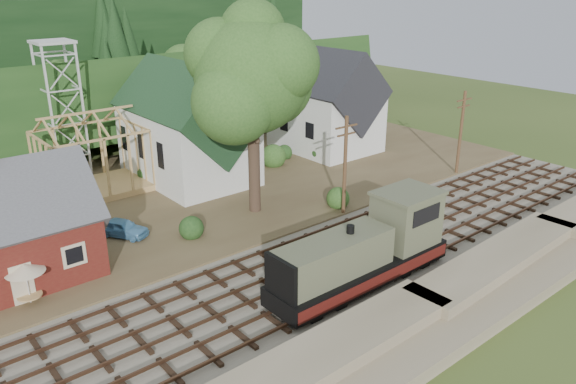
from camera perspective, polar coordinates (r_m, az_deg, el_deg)
ground at (r=36.43m, az=3.59°, el=-7.78°), size 140.00×140.00×0.00m
embankment at (r=31.74m, az=14.43°, el=-13.25°), size 64.00×5.00×1.60m
railroad_bed at (r=36.39m, az=3.60°, el=-7.67°), size 64.00×11.00×0.16m
village_flat at (r=49.75m, az=-10.72°, el=0.21°), size 64.00×26.00×0.30m
hillside at (r=70.89m, az=-20.40°, el=5.40°), size 70.00×28.96×12.74m
ridge at (r=85.81m, az=-24.17°, el=7.43°), size 80.00×20.00×12.00m
depot at (r=37.43m, az=-27.21°, el=-3.93°), size 10.80×7.41×9.00m
church at (r=50.58m, az=-10.07°, el=6.59°), size 8.40×15.17×13.00m
farmhouse at (r=59.46m, az=3.85°, el=8.70°), size 8.40×10.80×10.60m
timber_frame at (r=49.91m, az=-19.24°, el=3.24°), size 8.20×6.20×6.99m
lattice_tower at (r=54.04m, az=-22.50°, el=11.52°), size 3.20×3.20×12.12m
big_tree at (r=41.71m, az=-3.53°, el=10.90°), size 10.90×8.40×14.70m
telegraph_pole_near at (r=42.67m, az=5.81°, el=2.79°), size 2.20×0.28×8.00m
telegraph_pole_far at (r=54.03m, az=17.15°, el=5.87°), size 2.20×0.28×8.00m
locomotive at (r=34.03m, az=8.05°, el=-5.96°), size 12.57×3.14×5.01m
car_blue at (r=41.39m, az=-16.46°, el=-3.51°), size 3.24×3.99×1.28m
car_red at (r=60.84m, az=6.68°, el=5.00°), size 4.28×2.55×1.11m
patio_set at (r=34.58m, az=-25.17°, el=-7.18°), size 2.16×2.16×2.41m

